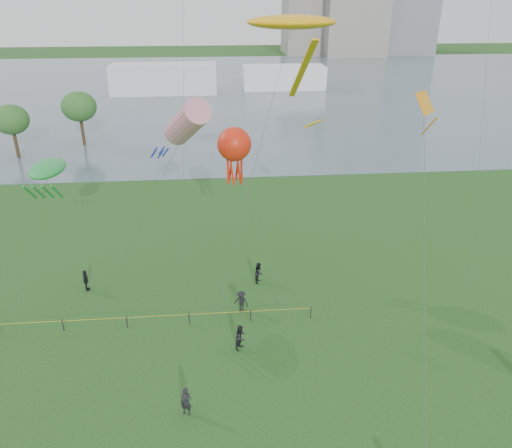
{
  "coord_description": "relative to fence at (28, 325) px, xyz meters",
  "views": [
    {
      "loc": [
        -2.22,
        -14.95,
        19.67
      ],
      "look_at": [
        0.0,
        10.0,
        8.0
      ],
      "focal_mm": 35.0,
      "sensor_mm": 36.0,
      "label": 1
    }
  ],
  "objects": [
    {
      "name": "lake",
      "position": [
        14.29,
        87.93,
        -0.53
      ],
      "size": [
        400.0,
        120.0,
        0.08
      ],
      "primitive_type": "cube",
      "color": "slate",
      "rests_on": "ground_plane"
    },
    {
      "name": "building_low",
      "position": [
        46.29,
        155.93,
        13.45
      ],
      "size": [
        16.0,
        18.0,
        28.0
      ],
      "primitive_type": "cube",
      "color": "gray",
      "rests_on": "ground_plane"
    },
    {
      "name": "pavilion_left",
      "position": [
        2.29,
        82.93,
        2.45
      ],
      "size": [
        22.0,
        8.0,
        6.0
      ],
      "primitive_type": "cube",
      "color": "silver",
      "rests_on": "ground_plane"
    },
    {
      "name": "pavilion_right",
      "position": [
        28.29,
        85.93,
        1.95
      ],
      "size": [
        18.0,
        7.0,
        5.0
      ],
      "primitive_type": "cube",
      "color": "white",
      "rests_on": "ground_plane"
    },
    {
      "name": "fence",
      "position": [
        0.0,
        0.0,
        0.0
      ],
      "size": [
        24.07,
        0.07,
        1.05
      ],
      "color": "black",
      "rests_on": "ground_plane"
    },
    {
      "name": "spectator_a",
      "position": [
        13.31,
        -2.72,
        0.26
      ],
      "size": [
        0.96,
        1.01,
        1.64
      ],
      "primitive_type": "imported",
      "rotation": [
        0.0,
        0.0,
        0.97
      ],
      "color": "black",
      "rests_on": "ground_plane"
    },
    {
      "name": "spectator_b",
      "position": [
        13.57,
        1.11,
        0.24
      ],
      "size": [
        1.19,
        1.0,
        1.59
      ],
      "primitive_type": "imported",
      "rotation": [
        0.0,
        0.0,
        -0.48
      ],
      "color": "black",
      "rests_on": "ground_plane"
    },
    {
      "name": "spectator_c",
      "position": [
        2.57,
        4.79,
        0.26
      ],
      "size": [
        0.57,
        1.01,
        1.63
      ],
      "primitive_type": "imported",
      "rotation": [
        0.0,
        0.0,
        1.76
      ],
      "color": "black",
      "rests_on": "ground_plane"
    },
    {
      "name": "spectator_f",
      "position": [
        10.22,
        -7.67,
        0.26
      ],
      "size": [
        0.69,
        0.56,
        1.64
      ],
      "primitive_type": "imported",
      "rotation": [
        0.0,
        0.0,
        -0.31
      ],
      "color": "black",
      "rests_on": "ground_plane"
    },
    {
      "name": "spectator_g",
      "position": [
        15.12,
        4.8,
        0.25
      ],
      "size": [
        0.82,
        0.93,
        1.61
      ],
      "primitive_type": "imported",
      "rotation": [
        0.0,
        0.0,
        1.25
      ],
      "color": "black",
      "rests_on": "ground_plane"
    },
    {
      "name": "kite_stingray",
      "position": [
        17.27,
        6.13,
        17.36
      ],
      "size": [
        8.37,
        10.25,
        18.42
      ],
      "rotation": [
        0.0,
        0.0,
        -0.15
      ],
      "color": "#3F3F42"
    },
    {
      "name": "kite_windsock",
      "position": [
        10.43,
        5.29,
        11.44
      ],
      "size": [
        8.51,
        5.47,
        13.91
      ],
      "rotation": [
        0.0,
        0.0,
        0.01
      ],
      "color": "#3F3F42"
    },
    {
      "name": "kite_creature",
      "position": [
        1.41,
        4.54,
        8.78
      ],
      "size": [
        3.83,
        6.62,
        9.76
      ],
      "rotation": [
        0.0,
        0.0,
        -0.23
      ],
      "color": "#3F3F42"
    },
    {
      "name": "kite_octopus",
      "position": [
        13.58,
        7.51,
        9.24
      ],
      "size": [
        4.12,
        8.13,
        11.08
      ],
      "rotation": [
        0.0,
        0.0,
        -0.42
      ],
      "color": "#3F3F42"
    },
    {
      "name": "kite_delta",
      "position": [
        22.82,
        -2.91,
        13.02
      ],
      "size": [
        3.63,
        13.41,
        15.07
      ],
      "rotation": [
        0.0,
        0.0,
        0.3
      ],
      "color": "#3F3F42"
    }
  ]
}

